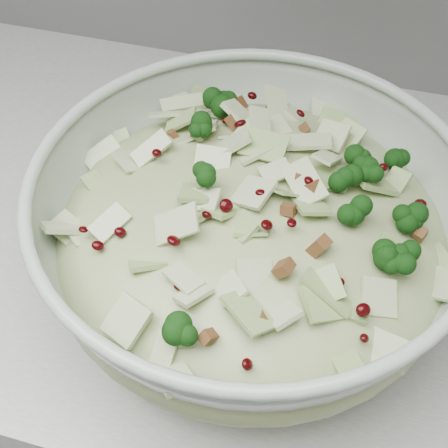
# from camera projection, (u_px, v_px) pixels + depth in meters

# --- Properties ---
(counter) EXTENTS (3.60, 0.60, 0.90)m
(counter) POSITION_uv_depth(u_px,v_px,m) (312.00, 413.00, 1.00)
(counter) COLOR silver
(counter) RESTS_ON floor
(mixing_bowl) EXTENTS (0.42, 0.42, 0.15)m
(mixing_bowl) POSITION_uv_depth(u_px,v_px,m) (251.00, 236.00, 0.56)
(mixing_bowl) COLOR #A5B5A6
(mixing_bowl) RESTS_ON counter
(salad) EXTENTS (0.45, 0.45, 0.15)m
(salad) POSITION_uv_depth(u_px,v_px,m) (252.00, 218.00, 0.54)
(salad) COLOR #A1AF78
(salad) RESTS_ON mixing_bowl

